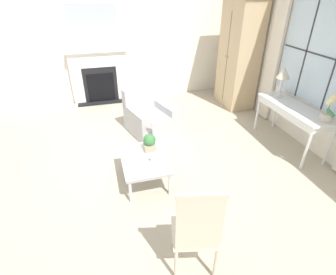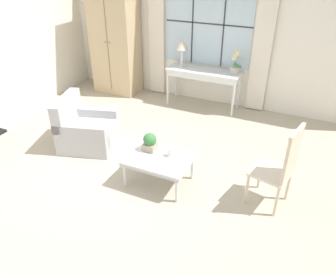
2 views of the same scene
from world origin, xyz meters
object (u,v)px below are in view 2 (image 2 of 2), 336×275
at_px(console_table, 204,74).
at_px(potted_plant_small, 150,142).
at_px(armchair_upholstered, 87,130).
at_px(potted_orchid, 235,64).
at_px(side_chair_wooden, 282,165).
at_px(table_lamp, 182,46).
at_px(armoire, 115,37).
at_px(coffee_table, 159,160).
at_px(pillar_candle, 170,153).

height_order(console_table, potted_plant_small, console_table).
relative_size(console_table, armchair_upholstered, 1.41).
distance_m(console_table, potted_orchid, 0.63).
relative_size(side_chair_wooden, potted_plant_small, 4.40).
bearing_deg(table_lamp, side_chair_wooden, -46.78).
relative_size(console_table, table_lamp, 2.67).
bearing_deg(side_chair_wooden, armoire, 147.68).
bearing_deg(potted_orchid, potted_plant_small, -99.66).
distance_m(console_table, potted_plant_small, 2.52).
bearing_deg(potted_orchid, coffee_table, -95.22).
bearing_deg(armchair_upholstered, table_lamp, 72.75).
height_order(armoire, armchair_upholstered, armoire).
bearing_deg(side_chair_wooden, potted_plant_small, -177.25).
xyz_separation_m(table_lamp, coffee_table, (0.80, -2.66, -0.78)).
bearing_deg(console_table, armoire, -179.26).
height_order(potted_orchid, side_chair_wooden, potted_orchid).
bearing_deg(potted_orchid, side_chair_wooden, -63.37).
relative_size(armoire, pillar_candle, 21.19).
bearing_deg(pillar_candle, potted_orchid, 87.23).
bearing_deg(armoire, table_lamp, 1.79).
distance_m(armoire, table_lamp, 1.50).
bearing_deg(pillar_candle, potted_plant_small, 175.56).
distance_m(potted_orchid, armchair_upholstered, 2.97).
height_order(console_table, potted_orchid, potted_orchid).
xyz_separation_m(table_lamp, potted_orchid, (1.05, 0.06, -0.22)).
xyz_separation_m(potted_orchid, pillar_candle, (-0.13, -2.62, -0.47)).
xyz_separation_m(potted_orchid, coffee_table, (-0.25, -2.71, -0.56)).
height_order(console_table, side_chair_wooden, side_chair_wooden).
distance_m(console_table, coffee_table, 2.67).
relative_size(armchair_upholstered, pillar_candle, 9.18).
height_order(potted_plant_small, pillar_candle, potted_plant_small).
distance_m(potted_orchid, side_chair_wooden, 2.83).
xyz_separation_m(side_chair_wooden, pillar_candle, (-1.39, -0.11, -0.15)).
xyz_separation_m(armoire, potted_plant_small, (2.11, -2.49, -0.65)).
bearing_deg(pillar_candle, armoire, 133.92).
xyz_separation_m(armoire, potted_orchid, (2.55, 0.10, -0.26)).
xyz_separation_m(armoire, console_table, (1.97, 0.03, -0.52)).
relative_size(table_lamp, coffee_table, 0.63).
height_order(armchair_upholstered, coffee_table, armchair_upholstered).
relative_size(potted_orchid, pillar_candle, 3.99).
distance_m(armoire, pillar_candle, 3.56).
bearing_deg(armoire, potted_plant_small, -49.76).
bearing_deg(side_chair_wooden, table_lamp, 133.22).
height_order(coffee_table, pillar_candle, pillar_candle).
bearing_deg(armoire, side_chair_wooden, -32.32).
xyz_separation_m(console_table, coffee_table, (0.33, -2.64, -0.30)).
xyz_separation_m(armoire, pillar_candle, (2.42, -2.51, -0.73)).
distance_m(armoire, coffee_table, 3.57).
relative_size(armoire, coffee_table, 2.74).
relative_size(table_lamp, side_chair_wooden, 0.48).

